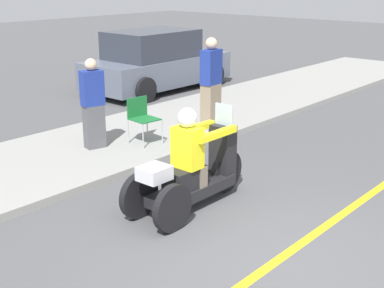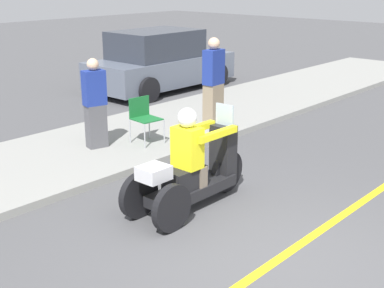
# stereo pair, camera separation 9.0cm
# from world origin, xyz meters

# --- Properties ---
(ground_plane) EXTENTS (60.00, 60.00, 0.00)m
(ground_plane) POSITION_xyz_m (0.00, 0.00, 0.00)
(ground_plane) COLOR #4C4C4F
(lane_stripe) EXTENTS (24.00, 0.12, 0.01)m
(lane_stripe) POSITION_xyz_m (0.47, 0.00, 0.00)
(lane_stripe) COLOR gold
(lane_stripe) RESTS_ON ground
(sidewalk_strip) EXTENTS (28.00, 2.80, 0.12)m
(sidewalk_strip) POSITION_xyz_m (0.00, 4.60, 0.06)
(sidewalk_strip) COLOR gray
(sidewalk_strip) RESTS_ON ground
(motorcycle_trike) EXTENTS (2.09, 0.70, 1.42)m
(motorcycle_trike) POSITION_xyz_m (0.46, 1.68, 0.51)
(motorcycle_trike) COLOR black
(motorcycle_trike) RESTS_ON ground
(spectator_far_back) EXTENTS (0.44, 0.28, 1.77)m
(spectator_far_back) POSITION_xyz_m (3.48, 3.81, 0.98)
(spectator_far_back) COLOR gray
(spectator_far_back) RESTS_ON sidewalk_strip
(spectator_end_of_line) EXTENTS (0.42, 0.31, 1.58)m
(spectator_end_of_line) POSITION_xyz_m (1.05, 4.47, 0.88)
(spectator_end_of_line) COLOR #515156
(spectator_end_of_line) RESTS_ON sidewalk_strip
(folding_chair_curbside) EXTENTS (0.51, 0.51, 0.82)m
(folding_chair_curbside) POSITION_xyz_m (1.82, 4.07, 0.62)
(folding_chair_curbside) COLOR #A5A8AD
(folding_chair_curbside) RESTS_ON sidewalk_strip
(parked_car_lot_far) EXTENTS (4.22, 2.00, 1.62)m
(parked_car_lot_far) POSITION_xyz_m (5.69, 7.55, 0.76)
(parked_car_lot_far) COLOR slate
(parked_car_lot_far) RESTS_ON ground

